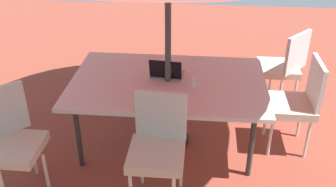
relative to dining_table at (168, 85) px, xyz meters
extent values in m
cube|color=brown|center=(0.00, 0.00, -0.69)|extent=(10.00, 10.00, 0.02)
cube|color=silver|center=(0.00, 0.00, 0.02)|extent=(1.92, 1.25, 0.04)
cylinder|color=#333333|center=(-0.81, -0.47, -0.34)|extent=(0.05, 0.05, 0.69)
cylinder|color=#333333|center=(0.81, -0.47, -0.34)|extent=(0.05, 0.05, 0.69)
cylinder|color=#333333|center=(-0.81, 0.47, -0.34)|extent=(0.05, 0.05, 0.69)
cylinder|color=#333333|center=(0.81, 0.47, -0.34)|extent=(0.05, 0.05, 0.69)
cylinder|color=#4C4C4C|center=(0.00, 0.00, 0.46)|extent=(0.06, 0.06, 2.28)
cylinder|color=black|center=(0.00, 0.00, -0.65)|extent=(0.44, 0.44, 0.06)
cube|color=beige|center=(-1.23, -0.90, -0.19)|extent=(0.46, 0.46, 0.08)
cube|color=white|center=(-1.39, -0.76, 0.07)|extent=(0.32, 0.35, 0.45)
cylinder|color=white|center=(-1.22, -1.15, -0.46)|extent=(0.03, 0.03, 0.45)
cylinder|color=white|center=(-0.98, -0.88, -0.46)|extent=(0.03, 0.03, 0.45)
cylinder|color=white|center=(-1.49, -0.91, -0.46)|extent=(0.03, 0.03, 0.45)
cylinder|color=white|center=(-1.25, -0.64, -0.46)|extent=(0.03, 0.03, 0.45)
cube|color=beige|center=(1.23, 0.89, -0.19)|extent=(0.46, 0.46, 0.08)
cube|color=white|center=(1.36, 0.73, 0.07)|extent=(0.36, 0.31, 0.45)
cylinder|color=white|center=(0.97, 0.91, -0.46)|extent=(0.03, 0.03, 0.45)
cylinder|color=white|center=(1.21, 0.64, -0.46)|extent=(0.03, 0.03, 0.45)
cube|color=beige|center=(-1.22, -0.03, -0.19)|extent=(0.46, 0.46, 0.08)
cube|color=white|center=(-1.43, -0.03, 0.07)|extent=(0.04, 0.44, 0.45)
cylinder|color=white|center=(-1.04, -0.21, -0.46)|extent=(0.03, 0.03, 0.45)
cylinder|color=white|center=(-1.04, 0.15, -0.46)|extent=(0.03, 0.03, 0.45)
cylinder|color=white|center=(-1.40, -0.21, -0.46)|extent=(0.03, 0.03, 0.45)
cylinder|color=white|center=(-1.40, 0.15, -0.46)|extent=(0.03, 0.03, 0.45)
cube|color=beige|center=(0.02, 0.87, -0.19)|extent=(0.46, 0.46, 0.08)
cube|color=white|center=(0.00, 0.66, 0.07)|extent=(0.44, 0.09, 0.45)
cylinder|color=white|center=(0.18, 0.67, -0.46)|extent=(0.03, 0.03, 0.45)
cylinder|color=white|center=(-0.18, 0.71, -0.46)|extent=(0.03, 0.03, 0.45)
cube|color=gray|center=(0.02, -0.12, 0.05)|extent=(0.34, 0.25, 0.02)
cube|color=black|center=(0.03, -0.01, 0.16)|extent=(0.32, 0.08, 0.20)
cylinder|color=white|center=(-0.25, 0.07, 0.09)|extent=(0.07, 0.07, 0.10)
camera|label=1|loc=(-0.31, 3.42, 1.85)|focal=41.97mm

